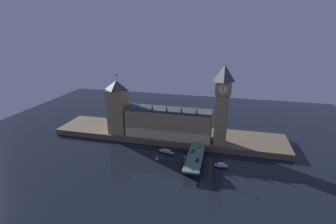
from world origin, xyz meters
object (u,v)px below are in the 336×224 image
Objects in this scene: car_southbound_trail at (200,149)px; street_lamp_near at (184,159)px; car_northbound_lead at (193,151)px; boat_downstream at (221,166)px; street_lamp_mid at (203,152)px; clock_tower at (222,103)px; pedestrian_near_rail at (186,161)px; victoria_tower at (118,106)px; car_southbound_lead at (197,160)px; boat_upstream at (166,152)px.

car_southbound_trail is 0.57× the size of street_lamp_near.
boat_downstream is (22.88, -6.48, -6.37)m from car_northbound_lead.
car_northbound_lead is at bearing 142.34° from street_lamp_mid.
clock_tower reaches higher than boat_downstream.
street_lamp_near is 1.06× the size of street_lamp_mid.
car_southbound_trail is 0.61× the size of street_lamp_mid.
car_northbound_lead is at bearing 81.76° from street_lamp_near.
pedestrian_near_rail is 0.15× the size of boat_downstream.
pedestrian_near_rail is at bearing -118.09° from clock_tower.
street_lamp_near is 31.56m from boat_downstream.
clock_tower reaches higher than car_southbound_trail.
car_southbound_lead is (81.76, -41.02, -23.08)m from victoria_tower.
pedestrian_near_rail reaches higher than car_southbound_trail.
boat_upstream is (-43.13, -20.33, -41.00)m from clock_tower.
boat_downstream is (2.89, -31.86, -40.98)m from clock_tower.
pedestrian_near_rail is 15.71m from street_lamp_mid.
street_lamp_near is 0.45× the size of boat_upstream.
clock_tower is 53.62m from car_southbound_lead.
street_lamp_near is at bearing -135.23° from car_southbound_lead.
street_lamp_mid is 17.58m from boat_downstream.
street_lamp_near is at bearing -107.62° from car_southbound_trail.
victoria_tower reaches higher than car_southbound_trail.
street_lamp_near reaches higher than car_southbound_trail.
car_southbound_trail is at bearing -15.63° from victoria_tower.
car_southbound_trail is 0.26× the size of boat_upstream.
victoria_tower is 3.48× the size of boat_upstream.
car_southbound_trail is (-14.65, -20.09, -34.62)m from clock_tower.
street_lamp_near reaches higher than pedestrian_near_rail.
car_northbound_lead is 1.12× the size of car_southbound_trail.
boat_upstream is (-23.14, 5.05, -6.39)m from car_northbound_lead.
victoria_tower is at bearing 146.05° from street_lamp_near.
boat_upstream is at bearing 147.84° from car_southbound_lead.
victoria_tower is 93.68m from street_lamp_mid.
car_northbound_lead is 24.53m from boat_upstream.
victoria_tower reaches higher than street_lamp_near.
pedestrian_near_rail is 0.23× the size of street_lamp_near.
street_lamp_mid is (11.50, 14.72, -0.26)m from street_lamp_near.
victoria_tower is 12.23× the size of car_southbound_lead.
car_northbound_lead is 0.42× the size of boat_downstream.
victoria_tower is 8.18× the size of street_lamp_mid.
street_lamp_mid is 35.07m from boat_upstream.
street_lamp_mid is at bearing -179.94° from boat_downstream.
street_lamp_near is (-8.42, -8.36, 3.90)m from car_southbound_lead.
car_northbound_lead is 11.24m from street_lamp_mid.
car_southbound_lead is 12.49m from street_lamp_near.
car_northbound_lead is at bearing 81.10° from pedestrian_near_rail.
car_northbound_lead is 2.74× the size of pedestrian_near_rail.
car_northbound_lead is (-19.99, -25.38, -34.61)m from clock_tower.
car_southbound_lead is 1.10× the size of car_southbound_trail.
clock_tower is at bearing 70.05° from street_lamp_mid.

